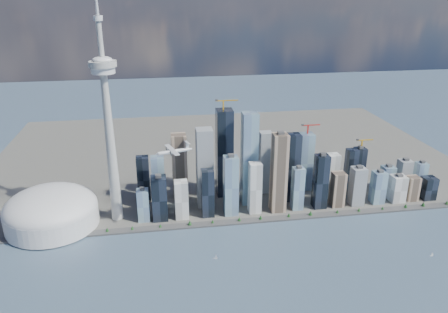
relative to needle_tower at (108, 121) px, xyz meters
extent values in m
plane|color=#374D60|center=(300.00, -310.00, -235.84)|extent=(4000.00, 4000.00, 0.00)
cube|color=#383838|center=(300.00, -60.00, -233.84)|extent=(1100.00, 22.00, 4.00)
cube|color=#4C4C47|center=(300.00, 390.00, -234.34)|extent=(1400.00, 900.00, 3.00)
cylinder|color=#3F2D1E|center=(-176.67, -60.00, -230.64)|extent=(1.00, 1.00, 2.40)
cone|color=#18451A|center=(-176.67, -60.00, -227.04)|extent=(7.20, 7.20, 8.00)
cylinder|color=#3F2D1E|center=(-90.00, -60.00, -230.64)|extent=(1.00, 1.00, 2.40)
cone|color=#18451A|center=(-90.00, -60.00, -227.04)|extent=(7.20, 7.20, 8.00)
cylinder|color=#3F2D1E|center=(-3.33, -60.00, -230.64)|extent=(1.00, 1.00, 2.40)
cone|color=#18451A|center=(-3.33, -60.00, -227.04)|extent=(7.20, 7.20, 8.00)
cylinder|color=#3F2D1E|center=(83.33, -60.00, -230.64)|extent=(1.00, 1.00, 2.40)
cone|color=#18451A|center=(83.33, -60.00, -227.04)|extent=(7.20, 7.20, 8.00)
cylinder|color=#3F2D1E|center=(170.00, -60.00, -230.64)|extent=(1.00, 1.00, 2.40)
cone|color=#18451A|center=(170.00, -60.00, -227.04)|extent=(7.20, 7.20, 8.00)
cylinder|color=#3F2D1E|center=(256.67, -60.00, -230.64)|extent=(1.00, 1.00, 2.40)
cone|color=#18451A|center=(256.67, -60.00, -227.04)|extent=(7.20, 7.20, 8.00)
cylinder|color=#3F2D1E|center=(343.33, -60.00, -230.64)|extent=(1.00, 1.00, 2.40)
cone|color=#18451A|center=(343.33, -60.00, -227.04)|extent=(7.20, 7.20, 8.00)
cylinder|color=#3F2D1E|center=(430.00, -60.00, -230.64)|extent=(1.00, 1.00, 2.40)
cone|color=#18451A|center=(430.00, -60.00, -227.04)|extent=(7.20, 7.20, 8.00)
cylinder|color=#3F2D1E|center=(516.67, -60.00, -230.64)|extent=(1.00, 1.00, 2.40)
cone|color=#18451A|center=(516.67, -60.00, -227.04)|extent=(7.20, 7.20, 8.00)
cylinder|color=#3F2D1E|center=(603.33, -60.00, -230.64)|extent=(1.00, 1.00, 2.40)
cone|color=#18451A|center=(603.33, -60.00, -227.04)|extent=(7.20, 7.20, 8.00)
cylinder|color=#3F2D1E|center=(690.00, -60.00, -230.64)|extent=(1.00, 1.00, 2.40)
cone|color=#18451A|center=(690.00, -60.00, -227.04)|extent=(7.20, 7.20, 8.00)
cylinder|color=#3F2D1E|center=(776.67, -60.00, -230.64)|extent=(1.00, 1.00, 2.40)
cone|color=#18451A|center=(776.67, -60.00, -227.04)|extent=(7.20, 7.20, 8.00)
cube|color=black|center=(100.00, -20.00, -180.54)|extent=(34.00, 34.00, 104.59)
cube|color=#7B98B9|center=(100.00, 30.00, -166.28)|extent=(30.00, 30.00, 133.11)
cube|color=silver|center=(150.00, -20.00, -187.68)|extent=(30.00, 30.00, 90.33)
cube|color=tan|center=(150.00, 85.00, -149.64)|extent=(36.00, 36.00, 166.39)
cube|color=gray|center=(205.00, 30.00, -135.38)|extent=(38.00, 38.00, 194.91)
cube|color=black|center=(205.00, -20.00, -175.79)|extent=(28.00, 28.00, 114.10)
cube|color=#7B98B9|center=(260.00, -20.00, -161.53)|extent=(32.00, 32.00, 142.62)
cube|color=black|center=(260.00, 85.00, -121.12)|extent=(40.00, 40.00, 223.44)
cube|color=#7B98B9|center=(315.00, 30.00, -118.74)|extent=(36.00, 36.00, 228.19)
cube|color=silver|center=(315.00, -20.00, -171.04)|extent=(28.00, 28.00, 123.60)
cube|color=tan|center=(370.00, -20.00, -137.76)|extent=(34.00, 34.00, 190.16)
cube|color=gray|center=(370.00, 85.00, -152.02)|extent=(30.00, 30.00, 161.64)
cube|color=black|center=(425.00, 30.00, -147.27)|extent=(32.00, 32.00, 171.14)
cube|color=#7B98B9|center=(425.00, -20.00, -180.54)|extent=(26.00, 26.00, 104.59)
cube|color=black|center=(475.00, -20.00, -166.28)|extent=(30.00, 30.00, 133.11)
cube|color=#7B98B9|center=(475.00, 85.00, -156.77)|extent=(34.00, 34.00, 152.13)
cube|color=silver|center=(525.00, 30.00, -175.79)|extent=(28.00, 28.00, 114.10)
cube|color=tan|center=(525.00, -20.00, -190.05)|extent=(30.00, 30.00, 85.57)
cube|color=gray|center=(575.00, -20.00, -185.30)|extent=(32.00, 32.00, 95.08)
cube|color=black|center=(575.00, 30.00, -171.04)|extent=(26.00, 26.00, 123.60)
cube|color=#7B98B9|center=(625.00, -20.00, -192.43)|extent=(30.00, 30.00, 80.82)
cube|color=black|center=(625.00, 85.00, -180.54)|extent=(28.00, 28.00, 104.59)
cube|color=#7B98B9|center=(675.00, 30.00, -197.18)|extent=(30.00, 30.00, 71.31)
cube|color=silver|center=(675.00, -20.00, -199.56)|extent=(34.00, 34.00, 66.56)
cube|color=tan|center=(720.00, -20.00, -201.94)|extent=(28.00, 28.00, 61.80)
cube|color=gray|center=(720.00, 30.00, -190.05)|extent=(30.00, 30.00, 85.57)
cube|color=black|center=(765.00, -20.00, -204.31)|extent=(32.00, 32.00, 57.05)
cube|color=#7B98B9|center=(765.00, 30.00, -194.81)|extent=(26.00, 26.00, 76.06)
cube|color=black|center=(60.00, 85.00, -175.79)|extent=(30.00, 30.00, 114.10)
cube|color=#7B98B9|center=(60.00, -20.00, -194.81)|extent=(26.00, 26.00, 76.06)
cube|color=gold|center=(260.00, 85.00, 1.60)|extent=(3.00, 3.00, 22.00)
cube|color=gold|center=(268.25, 85.00, 12.60)|extent=(55.00, 2.20, 2.20)
cube|color=#383838|center=(243.50, 85.00, 14.60)|extent=(6.00, 4.00, 4.00)
cube|color=red|center=(475.00, 85.00, -69.71)|extent=(3.00, 3.00, 22.00)
cube|color=red|center=(482.20, 85.00, -58.71)|extent=(48.00, 2.20, 2.20)
cube|color=#383838|center=(460.60, 85.00, -56.71)|extent=(6.00, 4.00, 4.00)
cube|color=gold|center=(625.00, 85.00, -117.25)|extent=(3.00, 3.00, 22.00)
cube|color=gold|center=(631.75, 85.00, -106.25)|extent=(45.00, 2.20, 2.20)
cube|color=#383838|center=(611.50, 85.00, -104.25)|extent=(6.00, 4.00, 4.00)
cone|color=#A8A8A3|center=(0.00, 0.00, -62.84)|extent=(26.00, 26.00, 340.00)
cylinder|color=silver|center=(0.00, 0.00, 107.16)|extent=(48.00, 48.00, 14.00)
cylinder|color=#A8A8A3|center=(0.00, 0.00, 119.16)|extent=(56.00, 56.00, 12.00)
ellipsoid|color=silver|center=(0.00, 0.00, 127.16)|extent=(40.00, 40.00, 14.00)
cylinder|color=#A8A8A3|center=(0.00, 0.00, 167.16)|extent=(11.00, 11.00, 80.00)
cylinder|color=silver|center=(0.00, 0.00, 207.16)|extent=(18.00, 18.00, 10.00)
cylinder|color=silver|center=(-140.00, -10.00, -210.84)|extent=(200.00, 200.00, 44.00)
ellipsoid|color=silver|center=(-140.00, -10.00, -188.84)|extent=(200.00, 200.00, 84.00)
cylinder|color=silver|center=(130.84, -84.12, -46.20)|extent=(63.49, 25.13, 7.85)
cone|color=silver|center=(98.99, -93.25, -46.20)|extent=(10.42, 9.92, 7.85)
cone|color=silver|center=(163.86, -74.65, -46.20)|extent=(13.96, 10.93, 7.85)
cube|color=silver|center=(128.48, -84.79, -42.03)|extent=(28.37, 68.75, 1.23)
cylinder|color=silver|center=(132.20, -97.77, -43.99)|extent=(14.19, 7.97, 4.42)
cylinder|color=silver|center=(124.76, -71.82, -43.99)|extent=(14.19, 7.97, 4.42)
cylinder|color=#3F3F3F|center=(125.12, -99.80, -43.99)|extent=(3.06, 9.54, 9.82)
cylinder|color=#3F3F3F|center=(117.68, -73.85, -43.99)|extent=(3.06, 9.54, 9.82)
cube|color=silver|center=(160.32, -75.66, -38.35)|extent=(6.88, 2.84, 13.50)
cube|color=silver|center=(160.32, -75.66, -31.48)|extent=(11.28, 22.72, 0.86)
cube|color=silver|center=(200.44, -192.02, -235.39)|extent=(7.01, 4.33, 0.90)
cylinder|color=#999999|center=(200.44, -192.02, -230.23)|extent=(0.27, 0.27, 10.10)
cube|color=silver|center=(626.13, -250.92, -235.45)|extent=(6.01, 2.38, 0.78)
cylinder|color=#999999|center=(626.13, -250.92, -230.96)|extent=(0.23, 0.23, 8.78)
camera|label=1|loc=(102.25, -913.78, 262.02)|focal=35.00mm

